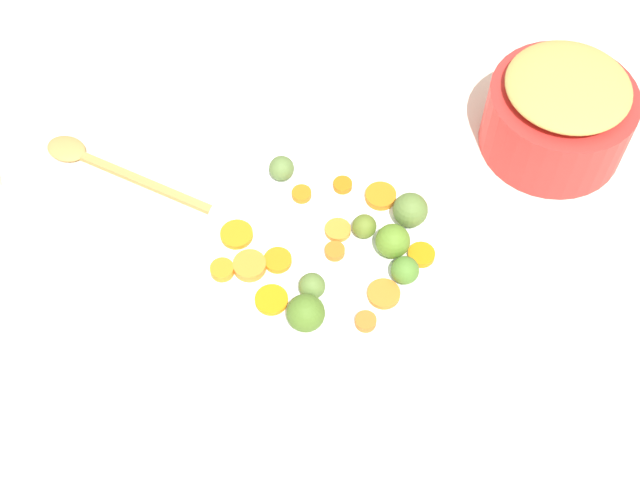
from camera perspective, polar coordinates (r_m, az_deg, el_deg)
tabletop at (r=1.11m, az=-0.87°, el=-3.75°), size 2.40×2.40×0.02m
serving_bowl_carrots at (r=1.07m, az=0.00°, el=-1.52°), size 0.29×0.29×0.09m
metal_pot at (r=1.24m, az=15.47°, el=7.73°), size 0.20×0.20×0.10m
stuffing_mound at (r=1.20m, az=16.19°, el=9.78°), size 0.17×0.17×0.03m
carrot_slice_0 at (r=1.02m, az=-6.52°, el=-1.98°), size 0.04×0.04×0.01m
carrot_slice_1 at (r=1.00m, az=4.25°, el=-3.59°), size 0.05×0.05×0.01m
carrot_slice_2 at (r=1.04m, az=-5.56°, el=0.37°), size 0.06×0.06×0.01m
carrot_slice_3 at (r=0.98m, az=3.06°, el=-5.43°), size 0.03×0.03×0.01m
carrot_slice_4 at (r=1.07m, az=-1.23°, el=3.08°), size 0.03×0.03×0.01m
carrot_slice_5 at (r=1.03m, az=6.75°, el=-0.98°), size 0.04×0.04×0.01m
carrot_slice_6 at (r=1.04m, az=1.19°, el=0.67°), size 0.04×0.04×0.01m
carrot_slice_7 at (r=1.02m, az=-2.83°, el=-1.35°), size 0.04×0.04×0.01m
carrot_slice_8 at (r=1.08m, az=1.52°, el=3.67°), size 0.03×0.03×0.01m
carrot_slice_9 at (r=1.02m, az=0.99°, el=-0.75°), size 0.03×0.03×0.01m
carrot_slice_10 at (r=1.02m, az=-4.70°, el=-1.71°), size 0.06×0.06×0.01m
carrot_slice_11 at (r=1.07m, az=4.05°, el=2.93°), size 0.05×0.05×0.01m
carrot_slice_12 at (r=0.99m, az=-3.24°, el=-3.99°), size 0.04×0.04×0.01m
brussels_sprout_0 at (r=0.99m, az=-0.53°, el=-3.07°), size 0.03×0.03×0.03m
brussels_sprout_1 at (r=0.96m, az=-0.95°, el=-4.88°), size 0.04×0.04×0.04m
brussels_sprout_2 at (r=1.08m, az=-2.57°, el=4.78°), size 0.03×0.03×0.03m
brussels_sprout_3 at (r=1.04m, az=6.02°, el=2.00°), size 0.04×0.04×0.04m
brussels_sprout_4 at (r=1.02m, az=4.86°, el=-0.07°), size 0.04×0.04×0.04m
brussels_sprout_5 at (r=1.03m, az=2.96°, el=0.91°), size 0.03×0.03×0.03m
brussels_sprout_6 at (r=1.00m, az=5.67°, el=-2.01°), size 0.03×0.03×0.03m
wooden_spoon at (r=1.25m, az=-14.54°, el=5.02°), size 0.16×0.25×0.01m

